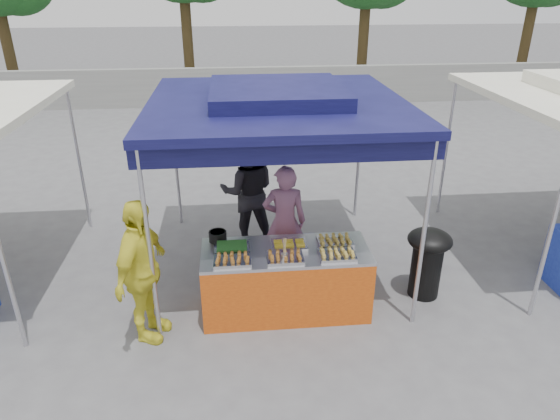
{
  "coord_description": "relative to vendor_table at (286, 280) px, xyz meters",
  "views": [
    {
      "loc": [
        -0.57,
        -5.22,
        3.79
      ],
      "look_at": [
        0.0,
        0.6,
        1.05
      ],
      "focal_mm": 32.0,
      "sensor_mm": 36.0,
      "label": 1
    }
  ],
  "objects": [
    {
      "name": "ground_plane",
      "position": [
        0.0,
        0.1,
        -0.43
      ],
      "size": [
        80.0,
        80.0,
        0.0
      ],
      "primitive_type": "plane",
      "color": "#575759"
    },
    {
      "name": "back_wall",
      "position": [
        0.0,
        11.1,
        0.17
      ],
      "size": [
        40.0,
        0.25,
        1.2
      ],
      "primitive_type": "cube",
      "color": "gray",
      "rests_on": "ground_plane"
    },
    {
      "name": "main_canopy",
      "position": [
        0.0,
        1.07,
        1.94
      ],
      "size": [
        3.2,
        3.2,
        2.57
      ],
      "color": "#B6B5BC",
      "rests_on": "ground_plane"
    },
    {
      "name": "vendor_table",
      "position": [
        0.0,
        0.0,
        0.0
      ],
      "size": [
        2.0,
        0.8,
        0.85
      ],
      "color": "#BB4810",
      "rests_on": "ground_plane"
    },
    {
      "name": "food_tray_fl",
      "position": [
        -0.63,
        -0.23,
        0.46
      ],
      "size": [
        0.42,
        0.3,
        0.07
      ],
      "color": "silver",
      "rests_on": "vendor_table"
    },
    {
      "name": "food_tray_fm",
      "position": [
        -0.03,
        -0.23,
        0.46
      ],
      "size": [
        0.42,
        0.3,
        0.07
      ],
      "color": "silver",
      "rests_on": "vendor_table"
    },
    {
      "name": "food_tray_fr",
      "position": [
        0.57,
        -0.22,
        0.46
      ],
      "size": [
        0.42,
        0.3,
        0.07
      ],
      "color": "silver",
      "rests_on": "vendor_table"
    },
    {
      "name": "food_tray_bl",
      "position": [
        -0.63,
        0.05,
        0.46
      ],
      "size": [
        0.42,
        0.3,
        0.07
      ],
      "color": "silver",
      "rests_on": "vendor_table"
    },
    {
      "name": "food_tray_bm",
      "position": [
        0.05,
        0.06,
        0.46
      ],
      "size": [
        0.42,
        0.3,
        0.07
      ],
      "color": "silver",
      "rests_on": "vendor_table"
    },
    {
      "name": "food_tray_br",
      "position": [
        0.61,
        0.1,
        0.46
      ],
      "size": [
        0.42,
        0.3,
        0.07
      ],
      "color": "silver",
      "rests_on": "vendor_table"
    },
    {
      "name": "cooking_pot",
      "position": [
        -0.8,
        0.31,
        0.49
      ],
      "size": [
        0.22,
        0.22,
        0.13
      ],
      "primitive_type": "cylinder",
      "color": "black",
      "rests_on": "vendor_table"
    },
    {
      "name": "skewer_cup",
      "position": [
        -0.04,
        -0.26,
        0.48
      ],
      "size": [
        0.08,
        0.08,
        0.1
      ],
      "primitive_type": "cylinder",
      "color": "#B6B5BC",
      "rests_on": "vendor_table"
    },
    {
      "name": "wok_burner",
      "position": [
        1.83,
        0.15,
        0.13
      ],
      "size": [
        0.56,
        0.56,
        0.94
      ],
      "rotation": [
        0.0,
        0.0,
        0.09
      ],
      "color": "black",
      "rests_on": "ground_plane"
    },
    {
      "name": "crate_left",
      "position": [
        -0.42,
        0.52,
        -0.29
      ],
      "size": [
        0.46,
        0.32,
        0.27
      ],
      "primitive_type": "cube",
      "color": "#13239D",
      "rests_on": "ground_plane"
    },
    {
      "name": "crate_right",
      "position": [
        0.27,
        0.79,
        -0.28
      ],
      "size": [
        0.48,
        0.34,
        0.29
      ],
      "primitive_type": "cube",
      "color": "#13239D",
      "rests_on": "ground_plane"
    },
    {
      "name": "crate_stacked",
      "position": [
        0.27,
        0.79,
        -0.0
      ],
      "size": [
        0.45,
        0.32,
        0.27
      ],
      "primitive_type": "cube",
      "color": "#13239D",
      "rests_on": "crate_right"
    },
    {
      "name": "vendor_woman",
      "position": [
        0.07,
        0.83,
        0.38
      ],
      "size": [
        0.61,
        0.42,
        1.61
      ],
      "primitive_type": "imported",
      "rotation": [
        0.0,
        0.0,
        3.08
      ],
      "color": "#855474",
      "rests_on": "ground_plane"
    },
    {
      "name": "helper_man",
      "position": [
        -0.38,
        1.77,
        0.45
      ],
      "size": [
        0.86,
        0.68,
        1.74
      ],
      "primitive_type": "imported",
      "rotation": [
        0.0,
        0.0,
        3.12
      ],
      "color": "black",
      "rests_on": "ground_plane"
    },
    {
      "name": "customer_person",
      "position": [
        -1.62,
        -0.34,
        0.43
      ],
      "size": [
        0.71,
        1.08,
        1.71
      ],
      "primitive_type": "imported",
      "rotation": [
        0.0,
        0.0,
        1.25
      ],
      "color": "yellow",
      "rests_on": "ground_plane"
    }
  ]
}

